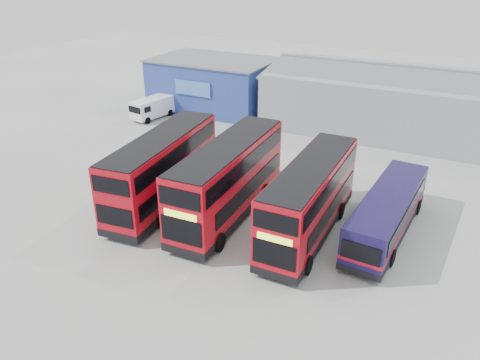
# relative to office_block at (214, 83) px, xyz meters

# --- Properties ---
(ground_plane) EXTENTS (120.00, 120.00, 0.00)m
(ground_plane) POSITION_rel_office_block_xyz_m (14.00, -17.99, -2.58)
(ground_plane) COLOR #989994
(ground_plane) RESTS_ON ground
(office_block) EXTENTS (12.30, 8.32, 5.12)m
(office_block) POSITION_rel_office_block_xyz_m (0.00, 0.00, 0.00)
(office_block) COLOR navy
(office_block) RESTS_ON ground
(maintenance_shed) EXTENTS (30.50, 12.00, 5.89)m
(maintenance_shed) POSITION_rel_office_block_xyz_m (22.00, 2.01, 0.02)
(maintenance_shed) COLOR #8D929A
(maintenance_shed) RESTS_ON ground
(double_decker_left) EXTENTS (3.83, 11.12, 4.61)m
(double_decker_left) POSITION_rel_office_block_xyz_m (7.86, -20.02, -0.28)
(double_decker_left) COLOR #B50A17
(double_decker_left) RESTS_ON ground
(double_decker_centre) EXTENTS (3.21, 11.25, 4.71)m
(double_decker_centre) POSITION_rel_office_block_xyz_m (12.35, -19.52, -0.24)
(double_decker_centre) COLOR #B50A17
(double_decker_centre) RESTS_ON ground
(double_decker_right) EXTENTS (2.82, 10.54, 4.43)m
(double_decker_right) POSITION_rel_office_block_xyz_m (17.52, -19.44, -0.37)
(double_decker_right) COLOR #B50A17
(double_decker_right) RESTS_ON ground
(single_decker_blue) EXTENTS (2.91, 10.10, 2.71)m
(single_decker_blue) POSITION_rel_office_block_xyz_m (21.52, -17.47, -1.24)
(single_decker_blue) COLOR #100E40
(single_decker_blue) RESTS_ON ground
(panel_van) EXTENTS (2.55, 4.78, 1.99)m
(panel_van) POSITION_rel_office_block_xyz_m (-3.62, -6.02, -1.47)
(panel_van) COLOR white
(panel_van) RESTS_ON ground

